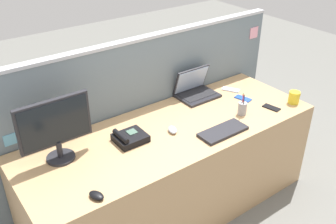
{
  "coord_description": "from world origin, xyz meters",
  "views": [
    {
      "loc": [
        -1.4,
        -1.85,
        2.23
      ],
      "look_at": [
        0.0,
        0.05,
        0.87
      ],
      "focal_mm": 40.87,
      "sensor_mm": 36.0,
      "label": 1
    }
  ],
  "objects_px": {
    "desktop_monitor": "(55,127)",
    "computer_mouse_right_hand": "(96,195)",
    "cell_phone_black_slab": "(271,108)",
    "cell_phone_silver_slab": "(231,90)",
    "computer_mouse_left_hand": "(172,130)",
    "coffee_mug": "(294,97)",
    "laptop": "(195,89)",
    "keyboard_main": "(223,131)",
    "cell_phone_blue_case": "(243,98)",
    "desk_phone": "(130,138)",
    "pen_cup": "(242,108)"
  },
  "relations": [
    {
      "from": "laptop",
      "to": "computer_mouse_left_hand",
      "type": "xyz_separation_m",
      "value": [
        -0.49,
        -0.34,
        -0.04
      ]
    },
    {
      "from": "coffee_mug",
      "to": "cell_phone_black_slab",
      "type": "bearing_deg",
      "value": 168.15
    },
    {
      "from": "computer_mouse_left_hand",
      "to": "cell_phone_black_slab",
      "type": "distance_m",
      "value": 0.86
    },
    {
      "from": "keyboard_main",
      "to": "pen_cup",
      "type": "bearing_deg",
      "value": 19.67
    },
    {
      "from": "computer_mouse_right_hand",
      "to": "cell_phone_blue_case",
      "type": "distance_m",
      "value": 1.56
    },
    {
      "from": "computer_mouse_left_hand",
      "to": "coffee_mug",
      "type": "bearing_deg",
      "value": 8.98
    },
    {
      "from": "keyboard_main",
      "to": "computer_mouse_right_hand",
      "type": "height_order",
      "value": "computer_mouse_right_hand"
    },
    {
      "from": "laptop",
      "to": "computer_mouse_right_hand",
      "type": "distance_m",
      "value": 1.39
    },
    {
      "from": "laptop",
      "to": "computer_mouse_left_hand",
      "type": "height_order",
      "value": "laptop"
    },
    {
      "from": "computer_mouse_right_hand",
      "to": "cell_phone_silver_slab",
      "type": "bearing_deg",
      "value": 1.07
    },
    {
      "from": "computer_mouse_right_hand",
      "to": "coffee_mug",
      "type": "distance_m",
      "value": 1.8
    },
    {
      "from": "desktop_monitor",
      "to": "cell_phone_silver_slab",
      "type": "relative_size",
      "value": 3.06
    },
    {
      "from": "computer_mouse_right_hand",
      "to": "keyboard_main",
      "type": "bearing_deg",
      "value": -13.71
    },
    {
      "from": "computer_mouse_right_hand",
      "to": "cell_phone_silver_slab",
      "type": "height_order",
      "value": "computer_mouse_right_hand"
    },
    {
      "from": "pen_cup",
      "to": "cell_phone_silver_slab",
      "type": "relative_size",
      "value": 1.21
    },
    {
      "from": "laptop",
      "to": "coffee_mug",
      "type": "relative_size",
      "value": 2.63
    },
    {
      "from": "keyboard_main",
      "to": "cell_phone_silver_slab",
      "type": "bearing_deg",
      "value": 41.01
    },
    {
      "from": "computer_mouse_right_hand",
      "to": "cell_phone_blue_case",
      "type": "bearing_deg",
      "value": -4.78
    },
    {
      "from": "coffee_mug",
      "to": "computer_mouse_left_hand",
      "type": "bearing_deg",
      "value": 167.43
    },
    {
      "from": "desk_phone",
      "to": "keyboard_main",
      "type": "height_order",
      "value": "desk_phone"
    },
    {
      "from": "keyboard_main",
      "to": "cell_phone_blue_case",
      "type": "xyz_separation_m",
      "value": [
        0.49,
        0.28,
        -0.01
      ]
    },
    {
      "from": "desktop_monitor",
      "to": "computer_mouse_left_hand",
      "type": "relative_size",
      "value": 4.6
    },
    {
      "from": "laptop",
      "to": "desk_phone",
      "type": "relative_size",
      "value": 1.56
    },
    {
      "from": "desk_phone",
      "to": "cell_phone_blue_case",
      "type": "height_order",
      "value": "desk_phone"
    },
    {
      "from": "computer_mouse_left_hand",
      "to": "pen_cup",
      "type": "height_order",
      "value": "pen_cup"
    },
    {
      "from": "laptop",
      "to": "desk_phone",
      "type": "height_order",
      "value": "laptop"
    },
    {
      "from": "keyboard_main",
      "to": "cell_phone_silver_slab",
      "type": "xyz_separation_m",
      "value": [
        0.52,
        0.45,
        -0.01
      ]
    },
    {
      "from": "coffee_mug",
      "to": "desktop_monitor",
      "type": "bearing_deg",
      "value": 167.2
    },
    {
      "from": "keyboard_main",
      "to": "cell_phone_black_slab",
      "type": "bearing_deg",
      "value": 3.42
    },
    {
      "from": "computer_mouse_left_hand",
      "to": "pen_cup",
      "type": "distance_m",
      "value": 0.59
    },
    {
      "from": "desktop_monitor",
      "to": "laptop",
      "type": "relative_size",
      "value": 1.4
    },
    {
      "from": "laptop",
      "to": "computer_mouse_right_hand",
      "type": "xyz_separation_m",
      "value": [
        -1.24,
        -0.63,
        -0.04
      ]
    },
    {
      "from": "keyboard_main",
      "to": "cell_phone_black_slab",
      "type": "height_order",
      "value": "keyboard_main"
    },
    {
      "from": "computer_mouse_right_hand",
      "to": "desk_phone",
      "type": "bearing_deg",
      "value": 22.49
    },
    {
      "from": "computer_mouse_left_hand",
      "to": "pen_cup",
      "type": "bearing_deg",
      "value": 10.3
    },
    {
      "from": "desk_phone",
      "to": "cell_phone_blue_case",
      "type": "distance_m",
      "value": 1.08
    },
    {
      "from": "desk_phone",
      "to": "cell_phone_blue_case",
      "type": "xyz_separation_m",
      "value": [
        1.08,
        -0.03,
        -0.02
      ]
    },
    {
      "from": "pen_cup",
      "to": "cell_phone_blue_case",
      "type": "height_order",
      "value": "pen_cup"
    },
    {
      "from": "cell_phone_blue_case",
      "to": "cell_phone_silver_slab",
      "type": "distance_m",
      "value": 0.18
    },
    {
      "from": "keyboard_main",
      "to": "computer_mouse_right_hand",
      "type": "distance_m",
      "value": 1.03
    },
    {
      "from": "computer_mouse_right_hand",
      "to": "computer_mouse_left_hand",
      "type": "xyz_separation_m",
      "value": [
        0.75,
        0.29,
        0.0
      ]
    },
    {
      "from": "desktop_monitor",
      "to": "keyboard_main",
      "type": "relative_size",
      "value": 1.26
    },
    {
      "from": "cell_phone_black_slab",
      "to": "cell_phone_silver_slab",
      "type": "xyz_separation_m",
      "value": [
        -0.03,
        0.42,
        0.0
      ]
    },
    {
      "from": "laptop",
      "to": "desk_phone",
      "type": "bearing_deg",
      "value": -161.76
    },
    {
      "from": "desktop_monitor",
      "to": "computer_mouse_left_hand",
      "type": "bearing_deg",
      "value": -13.1
    },
    {
      "from": "desktop_monitor",
      "to": "computer_mouse_left_hand",
      "type": "height_order",
      "value": "desktop_monitor"
    },
    {
      "from": "desktop_monitor",
      "to": "computer_mouse_right_hand",
      "type": "distance_m",
      "value": 0.52
    },
    {
      "from": "laptop",
      "to": "cell_phone_black_slab",
      "type": "bearing_deg",
      "value": -56.88
    },
    {
      "from": "computer_mouse_right_hand",
      "to": "pen_cup",
      "type": "xyz_separation_m",
      "value": [
        1.33,
        0.18,
        0.04
      ]
    },
    {
      "from": "desk_phone",
      "to": "computer_mouse_right_hand",
      "type": "relative_size",
      "value": 2.1
    }
  ]
}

